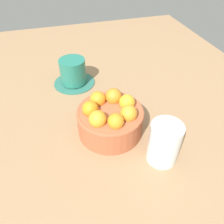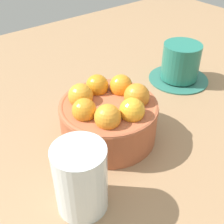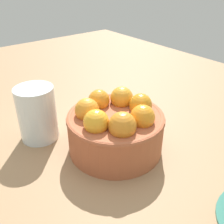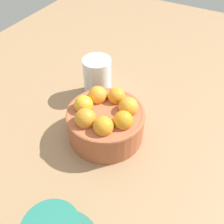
# 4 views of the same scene
# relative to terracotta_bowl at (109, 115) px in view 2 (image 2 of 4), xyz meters

# --- Properties ---
(ground_plane) EXTENTS (1.51, 1.09, 0.04)m
(ground_plane) POSITION_rel_terracotta_bowl_xyz_m (0.00, -0.00, -0.06)
(ground_plane) COLOR #997551
(terracotta_bowl) EXTENTS (0.16, 0.16, 0.09)m
(terracotta_bowl) POSITION_rel_terracotta_bowl_xyz_m (0.00, 0.00, 0.00)
(terracotta_bowl) COLOR #AD5938
(terracotta_bowl) RESTS_ON ground_plane
(coffee_cup) EXTENTS (0.13, 0.13, 0.08)m
(coffee_cup) POSITION_rel_terracotta_bowl_xyz_m (-0.24, -0.05, -0.01)
(coffee_cup) COLOR #2C6C5C
(coffee_cup) RESTS_ON ground_plane
(water_glass) EXTENTS (0.07, 0.07, 0.10)m
(water_glass) POSITION_rel_terracotta_bowl_xyz_m (0.11, 0.09, 0.01)
(water_glass) COLOR silver
(water_glass) RESTS_ON ground_plane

